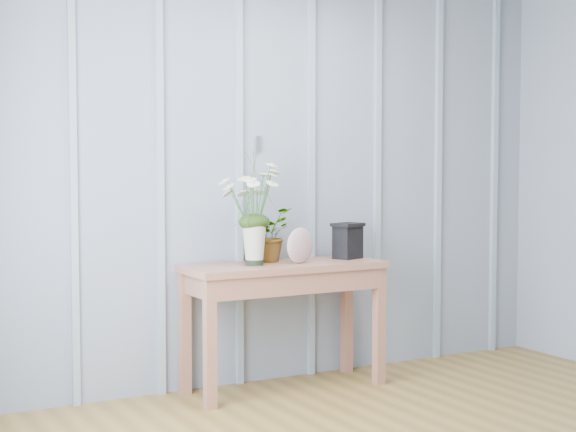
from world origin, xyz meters
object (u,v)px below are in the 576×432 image
sideboard (284,282)px  daisy_vase (254,195)px  carved_box (348,240)px  felt_disc_vessel (300,245)px

sideboard → daisy_vase: size_ratio=1.86×
carved_box → sideboard: bearing=-177.3°
sideboard → carved_box: carved_box is taller
sideboard → felt_disc_vessel: size_ratio=5.71×
daisy_vase → carved_box: 0.72m
carved_box → daisy_vase: bearing=-176.9°
sideboard → felt_disc_vessel: 0.24m
daisy_vase → felt_disc_vessel: bearing=-8.9°
daisy_vase → carved_box: bearing=3.1°
felt_disc_vessel → carved_box: bearing=-4.2°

